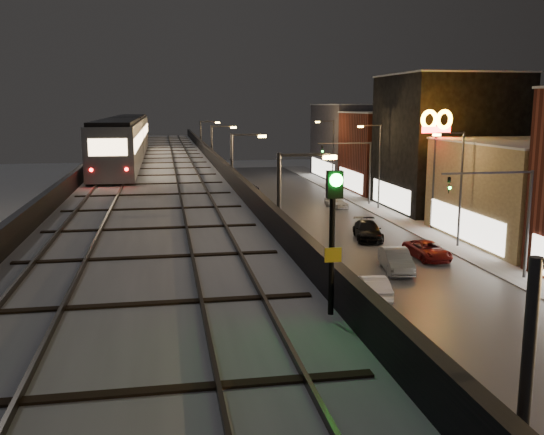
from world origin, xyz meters
TOP-DOWN VIEW (x-y plane):
  - road_surface at (7.50, 35.00)m, footprint 17.00×120.00m
  - sidewalk_right at (17.50, 35.00)m, footprint 4.00×120.00m
  - under_viaduct_pavement at (-6.00, 35.00)m, footprint 11.00×120.00m
  - elevated_viaduct at (-6.00, 31.84)m, footprint 9.00×100.00m
  - viaduct_trackbed at (-6.01, 31.97)m, footprint 8.40×100.00m
  - viaduct_parapet_streetside at (-1.65, 32.00)m, footprint 0.30×100.00m
  - viaduct_parapet_far at (-10.35, 32.00)m, footprint 0.30×100.00m
  - building_c at (23.99, 32.00)m, footprint 12.20×15.20m
  - building_d at (23.99, 48.00)m, footprint 12.20×13.20m
  - building_e at (23.99, 62.00)m, footprint 12.20×12.20m
  - building_f at (23.99, 76.00)m, footprint 12.20×16.20m
  - streetlight_left_1 at (-0.43, 13.00)m, footprint 2.57×0.28m
  - streetlight_left_2 at (-0.43, 31.00)m, footprint 2.57×0.28m
  - streetlight_right_2 at (16.73, 31.00)m, footprint 2.56×0.28m
  - streetlight_left_3 at (-0.43, 49.00)m, footprint 2.57×0.28m
  - streetlight_right_3 at (16.73, 49.00)m, footprint 2.56×0.28m
  - streetlight_left_4 at (-0.43, 67.00)m, footprint 2.57×0.28m
  - streetlight_right_4 at (16.73, 67.00)m, footprint 2.56×0.28m
  - traffic_light_rig_a at (15.84, 22.00)m, footprint 6.10×0.34m
  - traffic_light_rig_b at (15.84, 52.00)m, footprint 6.10×0.34m
  - subway_train at (-8.50, 39.80)m, footprint 2.84×34.21m
  - rail_signal at (-2.10, -0.27)m, footprint 0.35×0.43m
  - car_near_white at (6.07, 19.88)m, footprint 1.78×4.18m
  - car_mid_silver at (1.31, 46.62)m, footprint 2.97×5.06m
  - car_mid_dark at (4.95, 62.30)m, footprint 3.15×4.70m
  - car_far_white at (3.22, 75.51)m, footprint 2.27×4.63m
  - car_onc_silver at (9.53, 25.01)m, footprint 2.34×4.82m
  - car_onc_dark at (13.03, 27.80)m, footprint 2.40×4.68m
  - car_onc_white at (10.92, 34.79)m, footprint 3.01×5.42m
  - car_onc_red at (12.76, 50.41)m, footprint 2.07×3.93m
  - sign_mcdonalds at (18.00, 37.90)m, footprint 3.15×0.80m

SIDE VIEW (x-z plane):
  - road_surface at x=7.50m, z-range 0.00..0.06m
  - under_viaduct_pavement at x=-6.00m, z-range 0.00..0.06m
  - sidewalk_right at x=17.50m, z-range 0.00..0.14m
  - car_mid_dark at x=4.95m, z-range 0.00..1.26m
  - car_onc_dark at x=13.03m, z-range 0.00..1.26m
  - car_onc_red at x=12.76m, z-range 0.00..1.27m
  - car_mid_silver at x=1.31m, z-range 0.00..1.32m
  - car_near_white at x=6.07m, z-range 0.00..1.34m
  - car_onc_white at x=10.92m, z-range 0.00..1.48m
  - car_far_white at x=3.22m, z-range 0.00..1.52m
  - car_onc_silver at x=9.53m, z-range 0.00..1.52m
  - building_c at x=23.99m, z-range 0.00..8.16m
  - traffic_light_rig_a at x=15.84m, z-range 1.00..8.00m
  - traffic_light_rig_b at x=15.84m, z-range 1.00..8.00m
  - building_e at x=23.99m, z-range 0.00..10.16m
  - streetlight_left_1 at x=-0.43m, z-range 0.74..9.74m
  - streetlight_left_2 at x=-0.43m, z-range 0.74..9.74m
  - streetlight_right_2 at x=16.73m, z-range 0.74..9.74m
  - streetlight_left_3 at x=-0.43m, z-range 0.74..9.74m
  - streetlight_right_3 at x=16.73m, z-range 0.74..9.74m
  - streetlight_left_4 at x=-0.43m, z-range 0.74..9.74m
  - streetlight_right_4 at x=16.73m, z-range 0.74..9.74m
  - building_f at x=23.99m, z-range 0.00..11.16m
  - elevated_viaduct at x=-6.00m, z-range 2.47..8.77m
  - viaduct_trackbed at x=-6.01m, z-range 6.23..6.55m
  - viaduct_parapet_streetside at x=-1.65m, z-range 6.30..7.40m
  - viaduct_parapet_far at x=-10.35m, z-range 6.30..7.40m
  - building_d at x=23.99m, z-range 0.00..14.16m
  - subway_train at x=-8.50m, z-range 6.61..10.00m
  - sign_mcdonalds at x=18.00m, z-range 3.41..14.02m
  - rail_signal at x=-2.10m, z-range 7.26..10.31m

